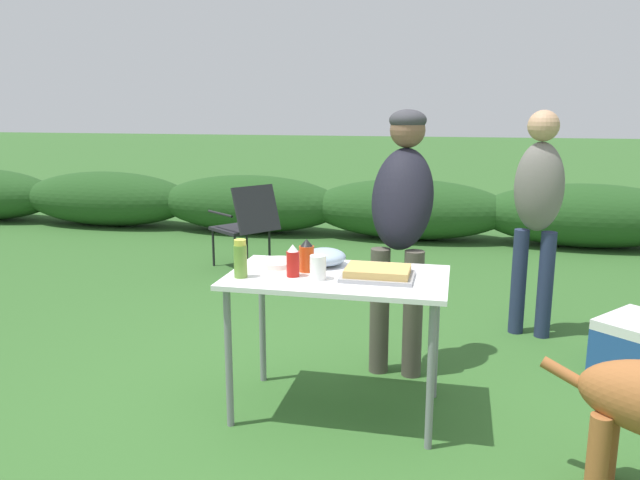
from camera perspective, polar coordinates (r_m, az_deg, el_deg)
The scene contains 14 objects.
ground_plane at distance 3.41m, azimuth 1.53°, elevation -15.29°, with size 60.00×60.00×0.00m, color #336028.
shrub_hedge at distance 7.55m, azimuth 8.08°, elevation 2.81°, with size 14.40×0.90×0.72m.
folding_table at distance 3.16m, azimuth 1.60°, elevation -4.56°, with size 1.10×0.64×0.74m.
food_tray at distance 3.09m, azimuth 5.30°, elevation -3.04°, with size 0.35×0.26×0.06m.
plate_stack at distance 3.32m, azimuth -3.82°, elevation -2.12°, with size 0.22×0.22×0.03m, color white.
mixing_bowl at distance 3.32m, azimuth 0.41°, elevation -1.56°, with size 0.23×0.23×0.09m, color #99B2CC.
paper_cup_stack at distance 3.05m, azimuth -0.18°, elevation -2.52°, with size 0.08×0.08×0.12m, color white.
ketchup_bottle at distance 3.10m, azimuth -2.50°, elevation -1.95°, with size 0.06×0.06×0.16m.
relish_jar at distance 3.10m, azimuth -7.29°, elevation -1.73°, with size 0.07×0.07×0.19m.
hot_sauce_bottle at distance 3.19m, azimuth -1.24°, elevation -1.48°, with size 0.08×0.08×0.17m.
standing_person_in_gray_fleece at distance 3.69m, azimuth 7.50°, elevation 2.61°, with size 0.40×0.50×1.55m.
standing_person_in_olive_jacket at distance 4.44m, azimuth 19.30°, elevation 3.29°, with size 0.37×0.31×1.55m.
camp_chair_green_behind_table at distance 6.09m, azimuth -6.71°, elevation 1.65°, with size 0.75×0.72×0.83m.
cooler_box at distance 4.23m, azimuth 26.77°, elevation -8.57°, with size 0.55×0.57×0.34m.
Camera 1 is at (0.57, -2.97, 1.57)m, focal length 35.00 mm.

